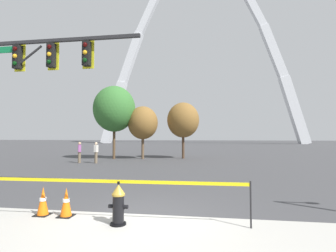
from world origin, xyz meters
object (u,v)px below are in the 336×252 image
monument_arch (199,59)px  pedestrian_walking_left (79,152)px  fire_hydrant (118,204)px  traffic_cone_by_hydrant (43,201)px  pedestrian_standing_center (96,152)px  traffic_signal_gantry (25,77)px  traffic_cone_mid_sidewalk (66,203)px

monument_arch → pedestrian_walking_left: bearing=-98.6°
fire_hydrant → monument_arch: monument_arch is taller
fire_hydrant → traffic_cone_by_hydrant: (-2.16, 0.38, -0.11)m
traffic_cone_by_hydrant → pedestrian_walking_left: (-5.37, 12.03, 0.46)m
pedestrian_standing_center → traffic_cone_by_hydrant: bearing=-71.5°
traffic_cone_by_hydrant → traffic_signal_gantry: size_ratio=0.11×
fire_hydrant → traffic_cone_mid_sidewalk: size_ratio=1.36×
fire_hydrant → monument_arch: size_ratio=0.02×
traffic_cone_by_hydrant → fire_hydrant: bearing=-9.9°
pedestrian_walking_left → pedestrian_standing_center: bearing=-0.3°
pedestrian_walking_left → fire_hydrant: bearing=-58.7°
traffic_cone_by_hydrant → monument_arch: (2.63, 65.06, 23.78)m
traffic_cone_by_hydrant → traffic_signal_gantry: (-2.56, 2.49, 3.91)m
traffic_cone_mid_sidewalk → pedestrian_standing_center: pedestrian_standing_center is taller
monument_arch → pedestrian_standing_center: size_ratio=36.39×
traffic_cone_by_hydrant → traffic_cone_mid_sidewalk: size_ratio=1.00×
fire_hydrant → traffic_signal_gantry: (-4.72, 2.87, 3.80)m
monument_arch → pedestrian_walking_left: 58.49m
fire_hydrant → pedestrian_walking_left: 14.51m
traffic_signal_gantry → monument_arch: (5.19, 62.57, 19.87)m
fire_hydrant → pedestrian_walking_left: size_ratio=0.62×
pedestrian_walking_left → pedestrian_standing_center: same height
fire_hydrant → traffic_signal_gantry: bearing=148.7°
traffic_cone_by_hydrant → traffic_signal_gantry: 5.30m
monument_arch → fire_hydrant: bearing=-90.4°
traffic_signal_gantry → monument_arch: 65.85m
traffic_signal_gantry → pedestrian_standing_center: bearing=98.7°
traffic_cone_by_hydrant → pedestrian_standing_center: pedestrian_standing_center is taller
fire_hydrant → traffic_cone_mid_sidewalk: fire_hydrant is taller
traffic_cone_mid_sidewalk → traffic_cone_by_hydrant: bearing=178.9°
traffic_signal_gantry → pedestrian_standing_center: 10.24m
pedestrian_walking_left → traffic_cone_mid_sidewalk: bearing=-63.4°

